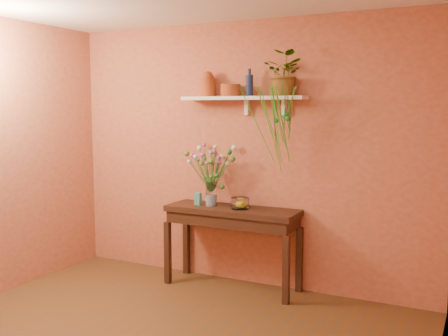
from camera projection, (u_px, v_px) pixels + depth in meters
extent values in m
cube|color=#B7674A|center=(244.00, 154.00, 5.38)|extent=(4.00, 0.04, 2.70)
cube|color=#B7674A|center=(433.00, 199.00, 2.71)|extent=(0.04, 4.00, 2.70)
cube|color=#332014|center=(232.00, 210.00, 5.24)|extent=(1.36, 0.44, 0.06)
cube|color=#332014|center=(232.00, 219.00, 5.25)|extent=(1.31, 0.40, 0.12)
cube|color=#332014|center=(168.00, 253.00, 5.42)|extent=(0.06, 0.06, 0.65)
cube|color=#332014|center=(286.00, 270.00, 4.83)|extent=(0.06, 0.06, 0.65)
cube|color=#332014|center=(186.00, 244.00, 5.75)|extent=(0.06, 0.06, 0.65)
cube|color=#332014|center=(299.00, 260.00, 5.17)|extent=(0.06, 0.06, 0.65)
cube|color=white|center=(243.00, 98.00, 5.18)|extent=(1.30, 0.24, 0.04)
cube|color=white|center=(247.00, 107.00, 5.27)|extent=(0.04, 0.05, 0.15)
cube|color=white|center=(284.00, 107.00, 5.09)|extent=(0.04, 0.05, 0.15)
cylinder|color=#A24D1C|center=(208.00, 88.00, 5.36)|extent=(0.16, 0.16, 0.18)
sphere|color=#A24D1C|center=(208.00, 77.00, 5.35)|extent=(0.12, 0.12, 0.12)
cylinder|color=#A24D1C|center=(231.00, 90.00, 5.22)|extent=(0.25, 0.25, 0.12)
cylinder|color=#122244|center=(249.00, 86.00, 5.14)|extent=(0.09, 0.09, 0.21)
cylinder|color=#122244|center=(250.00, 72.00, 5.13)|extent=(0.04, 0.04, 0.06)
imported|color=#226A20|center=(285.00, 73.00, 4.96)|extent=(0.43, 0.39, 0.42)
cylinder|color=#226A20|center=(285.00, 108.00, 4.90)|extent=(0.08, 0.04, 0.39)
cylinder|color=#319819|center=(271.00, 130.00, 4.92)|extent=(0.16, 0.19, 0.80)
cylinder|color=#319819|center=(277.00, 115.00, 4.86)|extent=(0.06, 0.20, 0.53)
cylinder|color=#226A20|center=(274.00, 121.00, 4.91)|extent=(0.01, 0.15, 0.63)
cylinder|color=#319819|center=(265.00, 114.00, 4.93)|extent=(0.16, 0.06, 0.51)
cylinder|color=#319819|center=(274.00, 105.00, 4.88)|extent=(0.03, 0.15, 0.34)
cylinder|color=#226A20|center=(279.00, 118.00, 4.87)|extent=(0.13, 0.11, 0.59)
cylinder|color=#319819|center=(275.00, 123.00, 4.94)|extent=(0.07, 0.11, 0.68)
cylinder|color=#319819|center=(267.00, 114.00, 4.86)|extent=(0.13, 0.23, 0.50)
cylinder|color=#226A20|center=(291.00, 114.00, 4.85)|extent=(0.08, 0.10, 0.50)
cylinder|color=#319819|center=(257.00, 125.00, 4.93)|extent=(0.29, 0.20, 0.72)
cylinder|color=#319819|center=(282.00, 123.00, 4.81)|extent=(0.06, 0.27, 0.67)
cylinder|color=#226A20|center=(289.00, 109.00, 4.77)|extent=(0.05, 0.21, 0.41)
cylinder|color=#319819|center=(277.00, 125.00, 4.87)|extent=(0.07, 0.12, 0.71)
cylinder|color=#319819|center=(283.00, 125.00, 4.83)|extent=(0.06, 0.25, 0.71)
cylinder|color=#226A20|center=(285.00, 108.00, 4.85)|extent=(0.03, 0.07, 0.39)
cylinder|color=#319819|center=(289.00, 107.00, 4.83)|extent=(0.16, 0.07, 0.38)
sphere|color=#226A20|center=(285.00, 117.00, 4.86)|extent=(0.05, 0.05, 0.05)
sphere|color=#226A20|center=(287.00, 114.00, 4.88)|extent=(0.05, 0.05, 0.05)
sphere|color=#226A20|center=(288.00, 118.00, 4.79)|extent=(0.05, 0.05, 0.05)
sphere|color=#226A20|center=(276.00, 120.00, 4.94)|extent=(0.05, 0.05, 0.05)
cylinder|color=white|center=(211.00, 194.00, 5.34)|extent=(0.12, 0.12, 0.24)
cylinder|color=silver|center=(211.00, 200.00, 5.34)|extent=(0.11, 0.11, 0.12)
cylinder|color=#386B28|center=(204.00, 175.00, 5.19)|extent=(0.03, 0.29, 0.39)
sphere|color=silver|center=(195.00, 157.00, 5.05)|extent=(0.05, 0.05, 0.05)
cylinder|color=#386B28|center=(210.00, 177.00, 5.29)|extent=(0.01, 0.07, 0.32)
sphere|color=#5D8C2D|center=(209.00, 162.00, 5.24)|extent=(0.05, 0.05, 0.05)
cylinder|color=#386B28|center=(211.00, 172.00, 5.25)|extent=(0.07, 0.12, 0.42)
sphere|color=#4E7AB3|center=(211.00, 152.00, 5.16)|extent=(0.04, 0.04, 0.04)
cylinder|color=#386B28|center=(211.00, 177.00, 5.26)|extent=(0.05, 0.10, 0.33)
sphere|color=#5D8C2D|center=(211.00, 161.00, 5.19)|extent=(0.05, 0.05, 0.05)
cylinder|color=#386B28|center=(212.00, 178.00, 5.28)|extent=(0.06, 0.06, 0.30)
sphere|color=#B8408C|center=(213.00, 163.00, 5.23)|extent=(0.04, 0.04, 0.04)
cylinder|color=#386B28|center=(213.00, 170.00, 5.27)|extent=(0.09, 0.06, 0.47)
sphere|color=silver|center=(215.00, 147.00, 5.20)|extent=(0.04, 0.04, 0.04)
cylinder|color=#386B28|center=(215.00, 175.00, 5.28)|extent=(0.11, 0.03, 0.36)
sphere|color=#B8408C|center=(219.00, 157.00, 5.23)|extent=(0.04, 0.04, 0.04)
cylinder|color=#386B28|center=(220.00, 172.00, 5.27)|extent=(0.21, 0.01, 0.42)
sphere|color=#226A20|center=(229.00, 152.00, 5.20)|extent=(0.05, 0.05, 0.05)
cylinder|color=#386B28|center=(219.00, 178.00, 5.30)|extent=(0.17, 0.06, 0.30)
sphere|color=silver|center=(227.00, 164.00, 5.27)|extent=(0.05, 0.05, 0.05)
cylinder|color=#386B28|center=(215.00, 177.00, 5.30)|extent=(0.10, 0.02, 0.32)
sphere|color=#B8408C|center=(219.00, 162.00, 5.27)|extent=(0.05, 0.05, 0.05)
cylinder|color=#386B28|center=(223.00, 170.00, 5.34)|extent=(0.18, 0.17, 0.45)
sphere|color=silver|center=(234.00, 148.00, 5.35)|extent=(0.06, 0.06, 0.06)
cylinder|color=#386B28|center=(222.00, 175.00, 5.33)|extent=(0.18, 0.14, 0.34)
sphere|color=#5D8C2D|center=(233.00, 159.00, 5.33)|extent=(0.06, 0.06, 0.06)
cylinder|color=#386B28|center=(215.00, 175.00, 5.33)|extent=(0.07, 0.07, 0.35)
sphere|color=#4E7AB3|center=(219.00, 158.00, 5.32)|extent=(0.03, 0.03, 0.03)
cylinder|color=#386B28|center=(214.00, 177.00, 5.34)|extent=(0.04, 0.08, 0.30)
sphere|color=#5D8C2D|center=(217.00, 162.00, 5.35)|extent=(0.04, 0.04, 0.04)
cylinder|color=#386B28|center=(221.00, 173.00, 5.41)|extent=(0.08, 0.27, 0.38)
sphere|color=#B8408C|center=(230.00, 154.00, 5.49)|extent=(0.04, 0.04, 0.04)
cylinder|color=#386B28|center=(217.00, 174.00, 5.39)|extent=(0.03, 0.20, 0.35)
sphere|color=silver|center=(222.00, 156.00, 5.45)|extent=(0.04, 0.04, 0.04)
cylinder|color=#386B28|center=(212.00, 172.00, 5.43)|extent=(0.09, 0.22, 0.40)
sphere|color=#B8408C|center=(213.00, 152.00, 5.52)|extent=(0.06, 0.06, 0.06)
cylinder|color=#386B28|center=(213.00, 174.00, 5.38)|extent=(0.03, 0.14, 0.36)
sphere|color=#226A20|center=(215.00, 156.00, 5.42)|extent=(0.04, 0.04, 0.04)
cylinder|color=#386B28|center=(212.00, 171.00, 5.45)|extent=(0.11, 0.27, 0.41)
sphere|color=silver|center=(213.00, 150.00, 5.57)|extent=(0.04, 0.04, 0.04)
cylinder|color=#386B28|center=(207.00, 168.00, 5.42)|extent=(0.17, 0.18, 0.47)
sphere|color=#B8408C|center=(204.00, 145.00, 5.51)|extent=(0.04, 0.04, 0.04)
cylinder|color=#386B28|center=(208.00, 175.00, 5.35)|extent=(0.10, 0.03, 0.35)
sphere|color=silver|center=(205.00, 157.00, 5.36)|extent=(0.03, 0.03, 0.03)
cylinder|color=#386B28|center=(207.00, 177.00, 5.35)|extent=(0.12, 0.03, 0.29)
sphere|color=#5D8C2D|center=(202.00, 163.00, 5.37)|extent=(0.05, 0.05, 0.05)
cylinder|color=#386B28|center=(205.00, 176.00, 5.37)|extent=(0.18, 0.05, 0.32)
sphere|color=#4E7AB3|center=(198.00, 160.00, 5.41)|extent=(0.04, 0.04, 0.04)
cylinder|color=#386B28|center=(199.00, 173.00, 5.35)|extent=(0.27, 0.05, 0.39)
sphere|color=#5D8C2D|center=(187.00, 154.00, 5.37)|extent=(0.06, 0.06, 0.06)
cylinder|color=#386B28|center=(207.00, 173.00, 5.32)|extent=(0.09, 0.04, 0.38)
sphere|color=#B8408C|center=(202.00, 155.00, 5.30)|extent=(0.06, 0.06, 0.06)
cylinder|color=#386B28|center=(205.00, 170.00, 5.32)|extent=(0.12, 0.05, 0.45)
sphere|color=silver|center=(199.00, 148.00, 5.30)|extent=(0.06, 0.06, 0.06)
cylinder|color=#386B28|center=(202.00, 174.00, 5.31)|extent=(0.17, 0.11, 0.38)
sphere|color=#B8408C|center=(192.00, 155.00, 5.28)|extent=(0.05, 0.05, 0.05)
cylinder|color=#386B28|center=(208.00, 175.00, 5.29)|extent=(0.04, 0.08, 0.36)
sphere|color=#226A20|center=(205.00, 158.00, 5.24)|extent=(0.04, 0.04, 0.04)
cylinder|color=#386B28|center=(200.00, 177.00, 5.26)|extent=(0.14, 0.21, 0.33)
sphere|color=silver|center=(189.00, 161.00, 5.19)|extent=(0.04, 0.04, 0.04)
cylinder|color=#386B28|center=(209.00, 178.00, 5.28)|extent=(0.01, 0.09, 0.31)
sphere|color=#B8408C|center=(207.00, 163.00, 5.22)|extent=(0.04, 0.04, 0.04)
sphere|color=#226A20|center=(217.00, 176.00, 5.21)|extent=(0.05, 0.05, 0.05)
sphere|color=#226A20|center=(211.00, 177.00, 5.39)|extent=(0.05, 0.05, 0.05)
sphere|color=#226A20|center=(211.00, 177.00, 5.17)|extent=(0.05, 0.05, 0.05)
sphere|color=#226A20|center=(216.00, 175.00, 5.43)|extent=(0.05, 0.05, 0.05)
sphere|color=#226A20|center=(206.00, 179.00, 5.47)|extent=(0.05, 0.05, 0.05)
sphere|color=#226A20|center=(222.00, 187.00, 5.21)|extent=(0.05, 0.05, 0.05)
cylinder|color=white|center=(240.00, 203.00, 5.18)|extent=(0.18, 0.18, 0.11)
cylinder|color=white|center=(240.00, 208.00, 5.18)|extent=(0.18, 0.18, 0.01)
sphere|color=yellow|center=(241.00, 204.00, 5.19)|extent=(0.08, 0.08, 0.08)
cube|color=#27637E|center=(198.00, 199.00, 5.36)|extent=(0.07, 0.05, 0.13)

